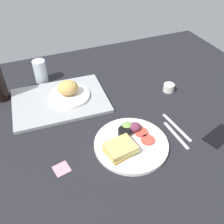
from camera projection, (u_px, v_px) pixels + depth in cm
name	position (u px, v px, depth cm)	size (l,w,h in cm)	color
ground_plane	(110.00, 126.00, 110.16)	(190.00, 150.00, 3.00)	black
serving_tray	(60.00, 100.00, 120.87)	(45.00, 33.00, 1.60)	#9EA0A3
bread_plate_near	(69.00, 92.00, 120.25)	(20.05, 20.05, 8.34)	white
plate_with_salad	(129.00, 142.00, 98.56)	(29.94, 29.94, 5.40)	white
drinking_glass	(40.00, 71.00, 131.53)	(6.78, 6.78, 12.33)	silver
espresso_cup	(169.00, 88.00, 127.16)	(5.60, 5.60, 4.00)	silver
fork	(176.00, 135.00, 103.69)	(17.00, 1.40, 0.50)	#B7B7BC
knife	(177.00, 127.00, 107.37)	(19.00, 1.40, 0.50)	#B7B7BC
cell_phone	(219.00, 135.00, 103.26)	(14.40, 7.20, 0.80)	black
sticky_note	(62.00, 169.00, 90.75)	(5.60, 5.60, 0.12)	pink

